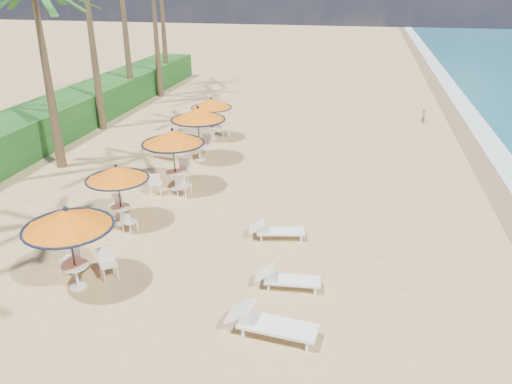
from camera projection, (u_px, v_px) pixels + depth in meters
ground at (247, 304)px, 13.23m from camera, size 160.00×160.00×0.00m
wetsand_band at (498, 186)px, 20.61m from camera, size 1.40×140.00×0.02m
scrub_hedge at (36, 128)px, 25.30m from camera, size 3.00×40.00×1.80m
station_0 at (70, 225)px, 13.22m from camera, size 2.40×2.40×2.50m
station_1 at (117, 181)px, 16.82m from camera, size 2.14×2.14×2.23m
station_2 at (173, 145)px, 19.55m from camera, size 2.47×2.47×2.58m
station_3 at (197, 121)px, 22.75m from camera, size 2.50×2.57×2.61m
station_4 at (212, 108)px, 25.98m from camera, size 2.13×2.13×2.22m
lounger_near at (268, 323)px, 11.93m from camera, size 2.28×0.93×0.79m
lounger_mid at (286, 278)px, 13.79m from camera, size 1.84×0.71×0.65m
lounger_far at (275, 230)px, 16.40m from camera, size 1.90×0.92×0.65m
palm_3 at (35, 1)px, 19.90m from camera, size 5.00×5.00×7.77m
person at (424, 116)px, 29.19m from camera, size 0.22×0.32×0.86m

